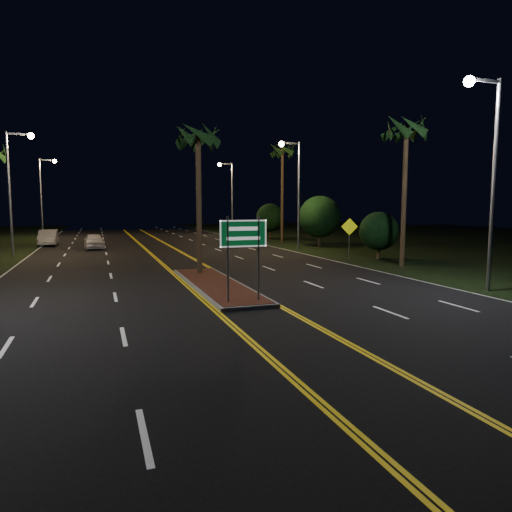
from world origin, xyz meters
name	(u,v)px	position (x,y,z in m)	size (l,w,h in m)	color
ground	(270,323)	(0.00, 0.00, 0.00)	(120.00, 120.00, 0.00)	black
grass_right	(452,241)	(30.00, 25.00, 0.00)	(40.00, 110.00, 0.01)	black
median_island	(216,285)	(0.00, 7.00, 0.08)	(2.25, 10.25, 0.17)	gray
highway_sign	(243,242)	(0.00, 2.80, 2.40)	(1.80, 0.08, 3.20)	gray
streetlight_left_mid	(15,179)	(-10.61, 24.00, 5.66)	(1.91, 0.44, 9.00)	gray
streetlight_left_far	(44,189)	(-10.61, 44.00, 5.66)	(1.91, 0.44, 9.00)	gray
streetlight_right_near	(488,160)	(10.61, 2.00, 5.66)	(1.91, 0.44, 9.00)	gray
streetlight_right_mid	(295,182)	(10.61, 22.00, 5.66)	(1.91, 0.44, 9.00)	gray
streetlight_right_far	(229,190)	(10.61, 42.00, 5.66)	(1.91, 0.44, 9.00)	gray
palm_median	(198,137)	(0.00, 10.50, 7.28)	(2.40, 2.40, 8.30)	#382819
palm_right_near	(407,130)	(12.50, 10.00, 8.21)	(2.40, 2.40, 9.30)	#382819
palm_right_far	(282,152)	(12.80, 30.00, 9.14)	(2.40, 2.40, 10.30)	#382819
shrub_near	(379,231)	(13.50, 14.00, 1.95)	(2.70, 2.70, 3.30)	#382819
shrub_mid	(320,217)	(14.00, 24.00, 2.73)	(3.78, 3.78, 4.62)	#382819
shrub_far	(270,218)	(13.80, 36.00, 2.34)	(3.24, 3.24, 3.96)	#382819
car_near	(94,240)	(-5.40, 28.50, 0.78)	(2.02, 4.70, 1.57)	white
car_far	(48,236)	(-9.50, 33.68, 0.85)	(2.20, 5.13, 1.71)	silver
warning_sign	(349,232)	(11.69, 14.89, 1.88)	(1.17, 0.28, 2.85)	gray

